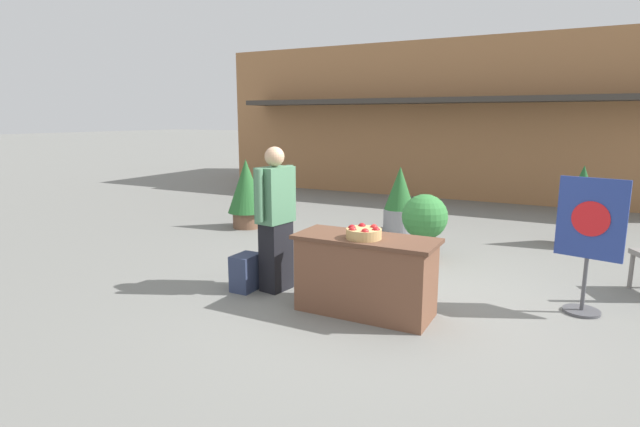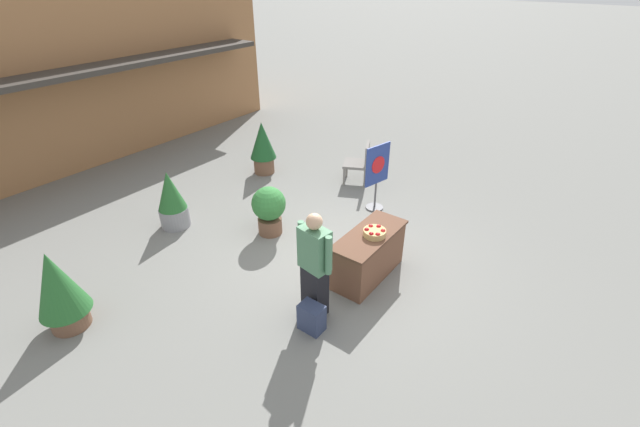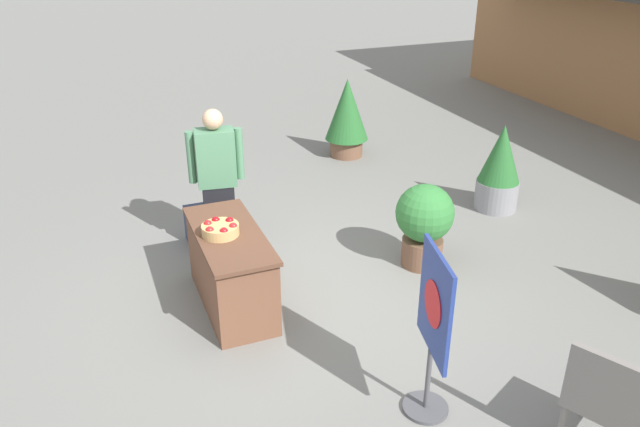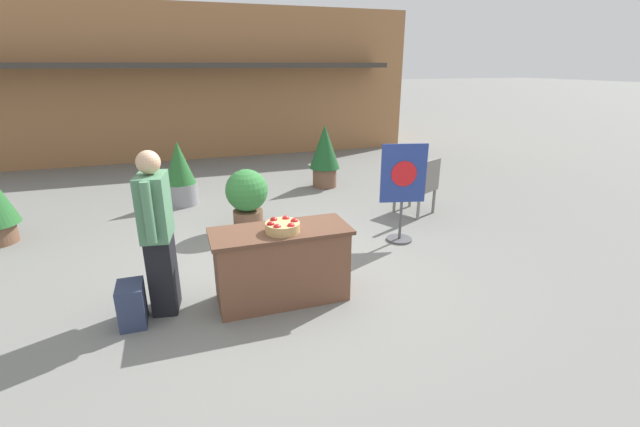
# 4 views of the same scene
# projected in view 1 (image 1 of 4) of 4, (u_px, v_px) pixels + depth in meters

# --- Properties ---
(ground_plane) EXTENTS (120.00, 120.00, 0.00)m
(ground_plane) POSITION_uv_depth(u_px,v_px,m) (391.00, 296.00, 5.60)
(ground_plane) COLOR slate
(storefront_building) EXTENTS (12.83, 5.85, 3.81)m
(storefront_building) POSITION_uv_depth(u_px,v_px,m) (476.00, 120.00, 13.99)
(storefront_building) COLOR #9E6B42
(storefront_building) RESTS_ON ground_plane
(display_table) EXTENTS (1.44, 0.60, 0.80)m
(display_table) POSITION_uv_depth(u_px,v_px,m) (365.00, 275.00, 5.06)
(display_table) COLOR brown
(display_table) RESTS_ON ground_plane
(apple_basket) EXTENTS (0.35, 0.35, 0.13)m
(apple_basket) POSITION_uv_depth(u_px,v_px,m) (364.00, 233.00, 4.90)
(apple_basket) COLOR tan
(apple_basket) RESTS_ON display_table
(person_visitor) EXTENTS (0.32, 0.60, 1.66)m
(person_visitor) POSITION_uv_depth(u_px,v_px,m) (276.00, 218.00, 5.66)
(person_visitor) COLOR black
(person_visitor) RESTS_ON ground_plane
(backpack) EXTENTS (0.24, 0.34, 0.42)m
(backpack) POSITION_uv_depth(u_px,v_px,m) (246.00, 272.00, 5.77)
(backpack) COLOR #2D3856
(backpack) RESTS_ON ground_plane
(poster_board) EXTENTS (0.62, 0.36, 1.39)m
(poster_board) POSITION_uv_depth(u_px,v_px,m) (589.00, 239.00, 4.98)
(poster_board) COLOR #4C4C51
(poster_board) RESTS_ON ground_plane
(potted_plant_near_left) EXTENTS (0.61, 0.61, 1.26)m
(potted_plant_near_left) POSITION_uv_depth(u_px,v_px,m) (581.00, 202.00, 7.68)
(potted_plant_near_left) COLOR brown
(potted_plant_near_left) RESTS_ON ground_plane
(potted_plant_far_left) EXTENTS (0.55, 0.55, 1.14)m
(potted_plant_far_left) POSITION_uv_depth(u_px,v_px,m) (400.00, 199.00, 8.72)
(potted_plant_far_left) COLOR gray
(potted_plant_far_left) RESTS_ON ground_plane
(potted_plant_near_right) EXTENTS (0.68, 0.68, 1.24)m
(potted_plant_near_right) POSITION_uv_depth(u_px,v_px,m) (246.00, 191.00, 8.98)
(potted_plant_near_right) COLOR brown
(potted_plant_near_right) RESTS_ON ground_plane
(potted_plant_far_right) EXTENTS (0.63, 0.63, 0.94)m
(potted_plant_far_right) POSITION_uv_depth(u_px,v_px,m) (424.00, 223.00, 6.89)
(potted_plant_far_right) COLOR brown
(potted_plant_far_right) RESTS_ON ground_plane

